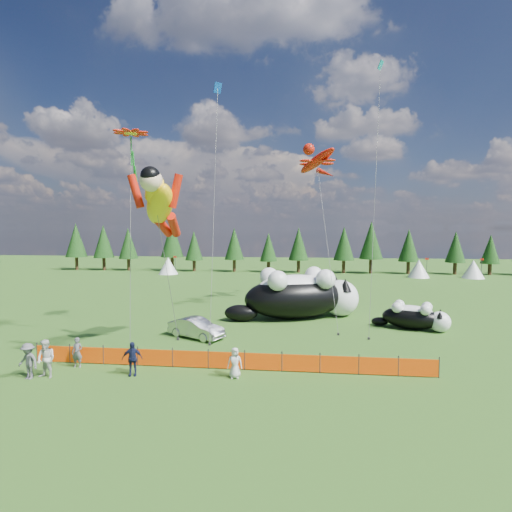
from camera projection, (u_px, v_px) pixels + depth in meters
The scene contains 17 objects.
ground at pixel (236, 352), 24.55m from camera, with size 160.00×160.00×0.00m, color #12380A.
safety_fence at pixel (226, 360), 21.54m from camera, with size 22.06×0.06×1.10m.
tree_line at pixel (278, 249), 68.87m from camera, with size 90.00×4.00×8.00m, color black, non-canonical shape.
festival_tents at pixel (346, 268), 62.85m from camera, with size 50.00×3.20×2.80m, color white, non-canonical shape.
cat_large at pixel (301, 294), 33.79m from camera, with size 11.36×6.91×4.25m.
cat_small at pixel (415, 316), 30.08m from camera, with size 5.49×3.38×2.06m.
car at pixel (196, 328), 27.76m from camera, with size 1.46×4.18×1.38m, color #B0B1B5.
spectator_a at pixel (77, 352), 21.86m from camera, with size 0.60×0.39×1.65m, color #57575C.
spectator_b at pixel (46, 359), 20.26m from camera, with size 0.96×0.57×1.97m, color silver.
spectator_c at pixel (132, 359), 20.64m from camera, with size 1.04×0.53×1.77m, color #151A3B.
spectator_d at pixel (28, 361), 20.15m from camera, with size 1.19×0.61×1.84m, color #57575C.
spectator_e at pixel (235, 363), 20.31m from camera, with size 0.76×0.50×1.56m, color silver.
superhero_kite at pixel (160, 205), 23.55m from camera, with size 6.22×6.42×11.46m.
gecko_kite at pixel (317, 161), 37.12m from camera, with size 6.91×13.31×16.77m.
flower_kite at pixel (131, 135), 26.80m from camera, with size 2.59×4.74×14.34m.
diamond_kite_a at pixel (217, 98), 30.71m from camera, with size 1.24×6.69×19.66m.
diamond_kite_b at pixel (380, 82), 32.01m from camera, with size 2.04×7.27×21.98m.
Camera 1 is at (3.99, -23.78, 7.63)m, focal length 28.00 mm.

